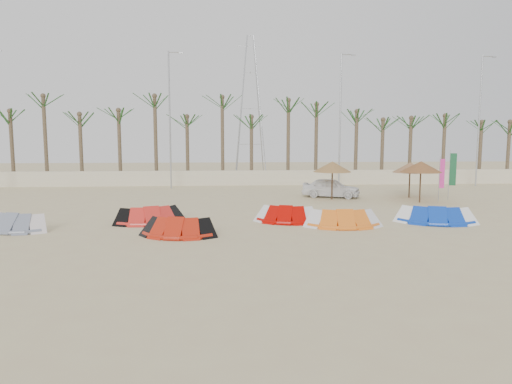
{
  "coord_description": "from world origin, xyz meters",
  "views": [
    {
      "loc": [
        -1.68,
        -17.67,
        4.11
      ],
      "look_at": [
        0.0,
        6.0,
        1.3
      ],
      "focal_mm": 32.0,
      "sensor_mm": 36.0,
      "label": 1
    }
  ],
  "objects": [
    {
      "name": "lamp_b",
      "position": [
        -5.96,
        20.0,
        5.77
      ],
      "size": [
        1.25,
        0.14,
        11.0
      ],
      "color": "#A5A8AD",
      "rests_on": "ground"
    },
    {
      "name": "ground",
      "position": [
        0.0,
        0.0,
        0.0
      ],
      "size": [
        120.0,
        120.0,
        0.0
      ],
      "primitive_type": "plane",
      "color": "#CDC08B",
      "rests_on": "ground"
    },
    {
      "name": "kite_red_mid",
      "position": [
        -3.64,
        1.6,
        0.42
      ],
      "size": [
        3.4,
        2.07,
        0.9
      ],
      "color": "red",
      "rests_on": "ground"
    },
    {
      "name": "lamp_c",
      "position": [
        8.04,
        20.0,
        5.77
      ],
      "size": [
        1.25,
        0.14,
        11.0
      ],
      "color": "#A5A8AD",
      "rests_on": "ground"
    },
    {
      "name": "flag_pink",
      "position": [
        12.47,
        10.91,
        1.74
      ],
      "size": [
        0.44,
        0.14,
        2.93
      ],
      "color": "#A5A8AD",
      "rests_on": "ground"
    },
    {
      "name": "kite_grey",
      "position": [
        -10.91,
        3.12,
        0.42
      ],
      "size": [
        3.24,
        2.17,
        0.9
      ],
      "color": "slate",
      "rests_on": "ground"
    },
    {
      "name": "kite_red_right",
      "position": [
        1.36,
        4.49,
        0.42
      ],
      "size": [
        3.38,
        2.23,
        0.9
      ],
      "color": "#B70500",
      "rests_on": "ground"
    },
    {
      "name": "parasol_mid",
      "position": [
        10.86,
        10.51,
        2.29
      ],
      "size": [
        2.6,
        2.6,
        2.65
      ],
      "color": "#4C331E",
      "rests_on": "ground"
    },
    {
      "name": "car",
      "position": [
        5.77,
        13.42,
        0.67
      ],
      "size": [
        4.26,
        2.97,
        1.35
      ],
      "primitive_type": "imported",
      "rotation": [
        0.0,
        0.0,
        1.18
      ],
      "color": "white",
      "rests_on": "ground"
    },
    {
      "name": "kite_blue",
      "position": [
        8.57,
        3.79,
        0.42
      ],
      "size": [
        3.96,
        2.46,
        0.9
      ],
      "color": "#0D3AB9",
      "rests_on": "ground"
    },
    {
      "name": "boundary_wall",
      "position": [
        0.0,
        22.0,
        0.65
      ],
      "size": [
        60.0,
        0.3,
        1.3
      ],
      "primitive_type": "cube",
      "color": "beige",
      "rests_on": "ground"
    },
    {
      "name": "flag_green",
      "position": [
        13.49,
        11.64,
        1.95
      ],
      "size": [
        0.44,
        0.19,
        3.29
      ],
      "color": "#A5A8AD",
      "rests_on": "ground"
    },
    {
      "name": "parasol_left",
      "position": [
        5.58,
        12.37,
        2.2
      ],
      "size": [
        2.56,
        2.56,
        2.56
      ],
      "color": "#4C331E",
      "rests_on": "ground"
    },
    {
      "name": "lamp_d",
      "position": [
        20.04,
        20.0,
        5.77
      ],
      "size": [
        1.25,
        0.14,
        11.0
      ],
      "color": "#A5A8AD",
      "rests_on": "ground"
    },
    {
      "name": "kite_orange",
      "position": [
        3.86,
        3.2,
        0.42
      ],
      "size": [
        3.51,
        1.63,
        0.9
      ],
      "color": "orange",
      "rests_on": "ground"
    },
    {
      "name": "pylon",
      "position": [
        1.0,
        28.0,
        0.0
      ],
      "size": [
        3.0,
        3.0,
        14.0
      ],
      "primitive_type": null,
      "color": "#A5A8AD",
      "rests_on": "ground"
    },
    {
      "name": "kite_red_left",
      "position": [
        -5.24,
        4.72,
        0.42
      ],
      "size": [
        3.67,
        2.45,
        0.9
      ],
      "color": "red",
      "rests_on": "ground"
    },
    {
      "name": "parasol_right",
      "position": [
        11.15,
        12.88,
        2.1
      ],
      "size": [
        2.39,
        2.39,
        2.45
      ],
      "color": "#4C331E",
      "rests_on": "ground"
    },
    {
      "name": "palm_line",
      "position": [
        0.67,
        23.5,
        6.44
      ],
      "size": [
        52.0,
        4.0,
        7.7
      ],
      "color": "brown",
      "rests_on": "ground"
    }
  ]
}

